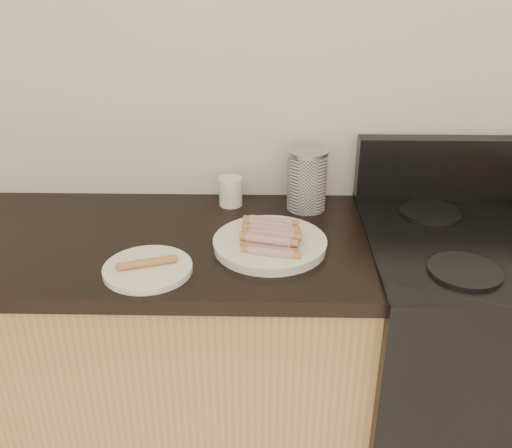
{
  "coord_description": "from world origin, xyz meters",
  "views": [
    {
      "loc": [
        0.12,
        0.29,
        1.64
      ],
      "look_at": [
        0.09,
        1.62,
        0.98
      ],
      "focal_mm": 40.0,
      "sensor_mm": 36.0,
      "label": 1
    }
  ],
  "objects_px": {
    "stove": "(479,371)",
    "side_plate": "(148,269)",
    "canister": "(307,180)",
    "mug": "(231,191)",
    "main_plate": "(270,245)"
  },
  "relations": [
    {
      "from": "side_plate",
      "to": "main_plate",
      "type": "bearing_deg",
      "value": 22.92
    },
    {
      "from": "side_plate",
      "to": "canister",
      "type": "relative_size",
      "value": 1.18
    },
    {
      "from": "canister",
      "to": "mug",
      "type": "height_order",
      "value": "canister"
    },
    {
      "from": "main_plate",
      "to": "mug",
      "type": "xyz_separation_m",
      "value": [
        -0.12,
        0.28,
        0.03
      ]
    },
    {
      "from": "canister",
      "to": "mug",
      "type": "bearing_deg",
      "value": 175.05
    },
    {
      "from": "mug",
      "to": "side_plate",
      "type": "bearing_deg",
      "value": -114.02
    },
    {
      "from": "main_plate",
      "to": "side_plate",
      "type": "distance_m",
      "value": 0.33
    },
    {
      "from": "main_plate",
      "to": "side_plate",
      "type": "height_order",
      "value": "main_plate"
    },
    {
      "from": "stove",
      "to": "main_plate",
      "type": "relative_size",
      "value": 3.02
    },
    {
      "from": "stove",
      "to": "main_plate",
      "type": "height_order",
      "value": "main_plate"
    },
    {
      "from": "canister",
      "to": "mug",
      "type": "distance_m",
      "value": 0.24
    },
    {
      "from": "stove",
      "to": "side_plate",
      "type": "height_order",
      "value": "side_plate"
    },
    {
      "from": "stove",
      "to": "mug",
      "type": "distance_m",
      "value": 0.95
    },
    {
      "from": "side_plate",
      "to": "mug",
      "type": "xyz_separation_m",
      "value": [
        0.18,
        0.41,
        0.04
      ]
    },
    {
      "from": "side_plate",
      "to": "mug",
      "type": "relative_size",
      "value": 2.47
    }
  ]
}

